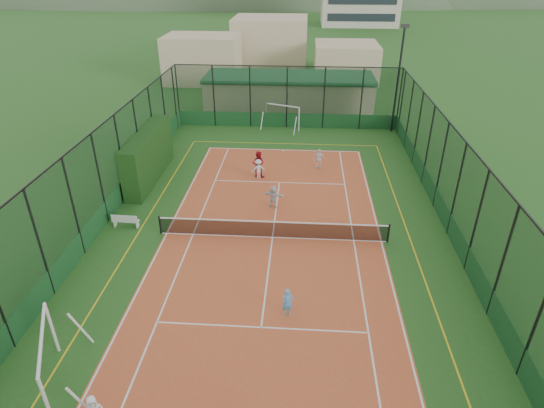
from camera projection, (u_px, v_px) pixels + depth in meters
The scene contains 16 objects.
ground at pixel (273, 238), 23.17m from camera, with size 300.00×300.00×0.00m, color #28531C.
court_slab at pixel (273, 237), 23.17m from camera, with size 11.17×23.97×0.01m, color #B03E27.
tennis_net at pixel (273, 229), 22.92m from camera, with size 11.67×0.12×1.06m, color black, non-canonical shape.
perimeter_fence at pixel (273, 194), 21.97m from camera, with size 18.12×34.12×5.00m, color black, non-canonical shape.
floodlight_ne at pixel (398, 80), 35.17m from camera, with size 0.60×0.26×8.25m, color black, non-canonical shape.
clubhouse at pixel (289, 93), 41.64m from camera, with size 15.20×7.20×3.15m, color tan, non-canonical shape.
hedge_left at pixel (148, 156), 28.62m from camera, with size 1.06×7.07×3.09m, color black.
white_bench at pixel (126, 220), 23.92m from camera, with size 1.41×0.39×0.79m, color white, non-canonical shape.
futsal_goal_near at pixel (50, 363), 14.65m from camera, with size 1.00×3.46×2.23m, color white, non-canonical shape.
futsal_goal_far at pixel (282, 117), 37.20m from camera, with size 3.06×0.89×1.97m, color white, non-canonical shape.
child_near_mid at pixel (288, 302), 17.93m from camera, with size 0.44×0.29×1.22m, color #55ABF1.
child_far_left at pixel (258, 169), 29.00m from camera, with size 0.85×0.49×1.31m, color silver.
child_far_right at pixel (319, 159), 30.33m from camera, with size 0.81×0.34×1.38m, color white.
child_far_back at pixel (273, 196), 25.68m from camera, with size 1.22×0.39×1.32m, color silver.
coach at pixel (258, 164), 29.13m from camera, with size 0.85×0.66×1.74m, color #AF1225.
tennis_balls at pixel (306, 224), 24.27m from camera, with size 3.92×1.12×0.07m.
Camera 1 is at (1.33, -19.43, 12.67)m, focal length 30.00 mm.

